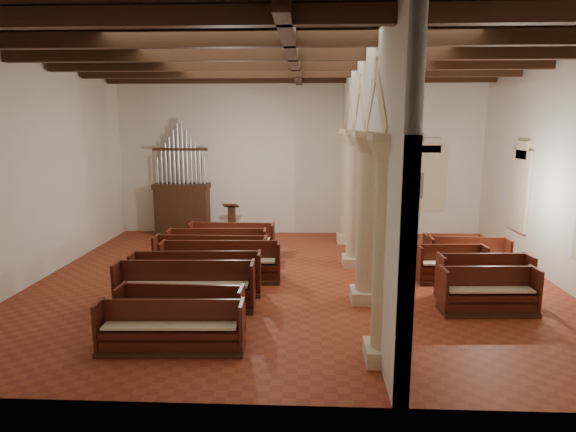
# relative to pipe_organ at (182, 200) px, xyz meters

# --- Properties ---
(floor) EXTENTS (14.00, 14.00, 0.00)m
(floor) POSITION_rel_pipe_organ_xyz_m (4.50, -5.50, -1.37)
(floor) COLOR maroon
(floor) RESTS_ON ground
(ceiling) EXTENTS (14.00, 14.00, 0.00)m
(ceiling) POSITION_rel_pipe_organ_xyz_m (4.50, -5.50, 4.63)
(ceiling) COLOR black
(ceiling) RESTS_ON wall_back
(wall_back) EXTENTS (14.00, 0.02, 6.00)m
(wall_back) POSITION_rel_pipe_organ_xyz_m (4.50, 0.50, 1.63)
(wall_back) COLOR silver
(wall_back) RESTS_ON floor
(wall_front) EXTENTS (14.00, 0.02, 6.00)m
(wall_front) POSITION_rel_pipe_organ_xyz_m (4.50, -11.50, 1.63)
(wall_front) COLOR silver
(wall_front) RESTS_ON floor
(wall_left) EXTENTS (0.02, 12.00, 6.00)m
(wall_left) POSITION_rel_pipe_organ_xyz_m (-2.50, -5.50, 1.63)
(wall_left) COLOR silver
(wall_left) RESTS_ON floor
(wall_right) EXTENTS (0.02, 12.00, 6.00)m
(wall_right) POSITION_rel_pipe_organ_xyz_m (11.50, -5.50, 1.63)
(wall_right) COLOR silver
(wall_right) RESTS_ON floor
(ceiling_beams) EXTENTS (13.80, 11.80, 0.30)m
(ceiling_beams) POSITION_rel_pipe_organ_xyz_m (4.50, -5.50, 4.45)
(ceiling_beams) COLOR #362111
(ceiling_beams) RESTS_ON wall_back
(arcade) EXTENTS (0.90, 11.90, 6.00)m
(arcade) POSITION_rel_pipe_organ_xyz_m (6.30, -5.50, 2.19)
(arcade) COLOR beige
(arcade) RESTS_ON floor
(window_right_b) EXTENTS (0.03, 1.00, 2.20)m
(window_right_b) POSITION_rel_pipe_organ_xyz_m (11.48, -3.00, 0.83)
(window_right_b) COLOR #377C59
(window_right_b) RESTS_ON wall_right
(window_back) EXTENTS (1.00, 0.03, 2.20)m
(window_back) POSITION_rel_pipe_organ_xyz_m (9.50, 0.48, 0.83)
(window_back) COLOR #377C59
(window_back) RESTS_ON wall_back
(pipe_organ) EXTENTS (2.10, 0.85, 4.40)m
(pipe_organ) POSITION_rel_pipe_organ_xyz_m (0.00, 0.00, 0.00)
(pipe_organ) COLOR #362111
(pipe_organ) RESTS_ON floor
(lectern) EXTENTS (0.59, 0.60, 1.36)m
(lectern) POSITION_rel_pipe_organ_xyz_m (2.00, -0.53, -0.81)
(lectern) COLOR #342410
(lectern) RESTS_ON floor
(dossal_curtain) EXTENTS (1.80, 0.07, 2.17)m
(dossal_curtain) POSITION_rel_pipe_organ_xyz_m (8.00, 0.42, -0.21)
(dossal_curtain) COLOR maroon
(dossal_curtain) RESTS_ON floor
(processional_banner) EXTENTS (0.59, 0.75, 2.66)m
(processional_banner) POSITION_rel_pipe_organ_xyz_m (8.84, -0.30, -0.54)
(processional_banner) COLOR #362111
(processional_banner) RESTS_ON floor
(hymnal_box_a) EXTENTS (0.35, 0.31, 0.28)m
(hymnal_box_a) POSITION_rel_pipe_organ_xyz_m (3.34, -9.59, -1.13)
(hymnal_box_a) COLOR navy
(hymnal_box_a) RESTS_ON floor
(hymnal_box_b) EXTENTS (0.41, 0.38, 0.34)m
(hymnal_box_b) POSITION_rel_pipe_organ_xyz_m (2.76, -8.26, -1.10)
(hymnal_box_b) COLOR navy
(hymnal_box_b) RESTS_ON floor
(hymnal_box_c) EXTENTS (0.36, 0.29, 0.35)m
(hymnal_box_c) POSITION_rel_pipe_organ_xyz_m (2.86, -5.19, -1.09)
(hymnal_box_c) COLOR navy
(hymnal_box_c) RESTS_ON floor
(tube_heater_a) EXTENTS (0.98, 0.26, 0.10)m
(tube_heater_a) POSITION_rel_pipe_organ_xyz_m (3.10, -9.44, -1.21)
(tube_heater_a) COLOR silver
(tube_heater_a) RESTS_ON floor
(tube_heater_b) EXTENTS (1.10, 0.43, 0.11)m
(tube_heater_b) POSITION_rel_pipe_organ_xyz_m (1.51, -8.50, -1.21)
(tube_heater_b) COLOR silver
(tube_heater_b) RESTS_ON floor
(nave_pew_0) EXTENTS (2.77, 0.76, 0.97)m
(nave_pew_0) POSITION_rel_pipe_organ_xyz_m (2.32, -9.79, -1.05)
(nave_pew_0) COLOR #362111
(nave_pew_0) RESTS_ON floor
(nave_pew_1) EXTENTS (2.56, 0.72, 1.00)m
(nave_pew_1) POSITION_rel_pipe_organ_xyz_m (2.32, -9.04, -1.04)
(nave_pew_1) COLOR #362111
(nave_pew_1) RESTS_ON floor
(nave_pew_2) EXTENTS (3.21, 0.88, 1.12)m
(nave_pew_2) POSITION_rel_pipe_organ_xyz_m (2.07, -7.70, -1.00)
(nave_pew_2) COLOR #362111
(nave_pew_2) RESTS_ON floor
(nave_pew_3) EXTENTS (3.27, 0.91, 1.08)m
(nave_pew_3) POSITION_rel_pipe_organ_xyz_m (2.08, -6.68, -1.02)
(nave_pew_3) COLOR #362111
(nave_pew_3) RESTS_ON floor
(nave_pew_4) EXTENTS (3.26, 0.88, 1.10)m
(nave_pew_4) POSITION_rel_pipe_organ_xyz_m (2.52, -5.65, -1.01)
(nave_pew_4) COLOR #362111
(nave_pew_4) RESTS_ON floor
(nave_pew_5) EXTENTS (3.27, 0.70, 1.05)m
(nave_pew_5) POSITION_rel_pipe_organ_xyz_m (2.06, -4.78, -1.03)
(nave_pew_5) COLOR #362111
(nave_pew_5) RESTS_ON floor
(nave_pew_6) EXTENTS (3.05, 0.89, 1.06)m
(nave_pew_6) POSITION_rel_pipe_organ_xyz_m (2.08, -3.90, -1.02)
(nave_pew_6) COLOR #362111
(nave_pew_6) RESTS_ON floor
(nave_pew_7) EXTENTS (2.78, 0.80, 1.07)m
(nave_pew_7) POSITION_rel_pipe_organ_xyz_m (2.39, -3.01, -1.02)
(nave_pew_7) COLOR #362111
(nave_pew_7) RESTS_ON floor
(aisle_pew_0) EXTENTS (2.18, 0.81, 1.05)m
(aisle_pew_0) POSITION_rel_pipe_organ_xyz_m (8.96, -7.62, -1.02)
(aisle_pew_0) COLOR #362111
(aisle_pew_0) RESTS_ON floor
(aisle_pew_1) EXTENTS (2.24, 0.85, 1.12)m
(aisle_pew_1) POSITION_rel_pipe_organ_xyz_m (9.17, -6.76, -0.99)
(aisle_pew_1) COLOR #362111
(aisle_pew_1) RESTS_ON floor
(aisle_pew_2) EXTENTS (1.87, 0.78, 1.02)m
(aisle_pew_2) POSITION_rel_pipe_organ_xyz_m (8.75, -5.43, -1.03)
(aisle_pew_2) COLOR #362111
(aisle_pew_2) RESTS_ON floor
(aisle_pew_3) EXTENTS (2.21, 0.83, 1.08)m
(aisle_pew_3) POSITION_rel_pipe_organ_xyz_m (9.42, -4.79, -1.01)
(aisle_pew_3) COLOR #362111
(aisle_pew_3) RESTS_ON floor
(aisle_pew_4) EXTENTS (1.72, 0.67, 0.97)m
(aisle_pew_4) POSITION_rel_pipe_organ_xyz_m (9.25, -3.92, -1.04)
(aisle_pew_4) COLOR #362111
(aisle_pew_4) RESTS_ON floor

